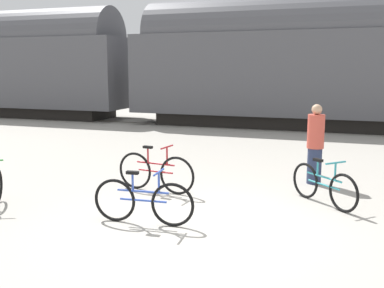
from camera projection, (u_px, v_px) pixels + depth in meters
ground_plane at (201, 223)px, 7.27m from camera, size 80.00×80.00×0.00m
freight_train at (296, 60)px, 18.48m from camera, size 43.74×3.05×5.35m
rail_near at (292, 129)px, 18.28m from camera, size 55.74×0.07×0.01m
rail_far at (296, 125)px, 19.62m from camera, size 55.74×0.07×0.01m
bicycle_blue at (143, 201)px, 7.18m from camera, size 1.69×0.46×0.89m
bicycle_teal at (323, 185)px, 8.20m from camera, size 1.24×1.19×0.85m
bicycle_maroon at (156, 172)px, 9.07m from camera, size 1.75×0.46×0.96m
person_in_red at (315, 144)px, 9.64m from camera, size 0.36×0.36×1.72m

